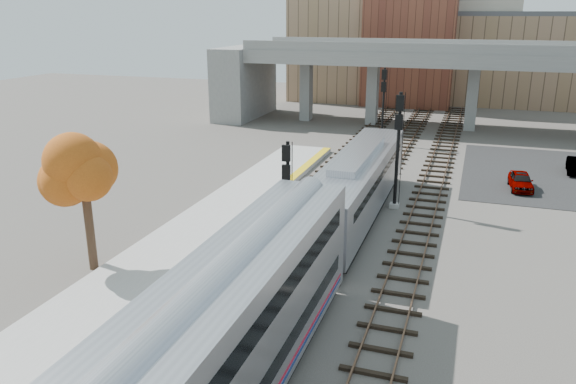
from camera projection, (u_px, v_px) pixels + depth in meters
The scene contains 14 objects.
ground at pixel (268, 318), 24.04m from camera, with size 160.00×160.00×0.00m, color #47423D.
platform at pixel (123, 289), 26.19m from camera, with size 4.50×60.00×0.35m, color #9E9E99.
yellow_strip at pixel (158, 291), 25.56m from camera, with size 0.70×60.00×0.01m, color yellow.
tracks at pixel (352, 221), 35.00m from camera, with size 10.70×95.00×0.25m.
overpass at pixel (454, 76), 61.35m from camera, with size 54.00×12.00×9.50m.
buildings_far at pixel (437, 46), 81.29m from camera, with size 43.00×21.00×20.60m.
parking_lot at pixel (554, 175), 45.01m from camera, with size 14.00×18.00×0.04m, color black.
locomotive at pixel (357, 184), 35.00m from camera, with size 3.02×19.05×4.10m.
signal_mast_near at pixel (287, 206), 28.70m from camera, with size 0.60×0.64×6.39m.
signal_mast_mid at pixel (397, 151), 36.32m from camera, with size 0.60×0.64×7.71m.
signal_mast_far at pixel (383, 106), 54.69m from camera, with size 0.60×0.64×7.43m.
tree at pixel (83, 170), 27.07m from camera, with size 3.60×3.60×7.03m.
car_a at pixel (521, 181), 41.17m from camera, with size 1.53×3.81×1.30m, color #99999E.
car_b at pixel (576, 166), 45.32m from camera, with size 1.31×3.75×1.23m, color #99999E.
Camera 1 is at (7.62, -19.84, 12.48)m, focal length 35.00 mm.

